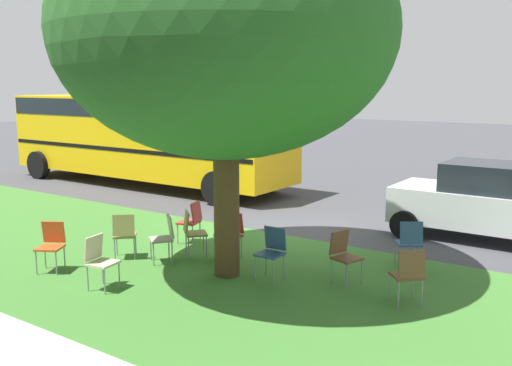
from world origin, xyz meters
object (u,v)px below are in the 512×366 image
object	(u,v)px
chair_7	(51,242)
chair_10	(231,231)
chair_5	(124,232)
chair_8	(99,258)
chair_3	(344,253)
parked_car	(486,201)
street_tree	(225,33)
chair_4	(409,240)
chair_9	(192,219)
chair_0	(409,273)
chair_6	(165,235)
school_bus	(145,131)
chair_2	(272,249)
chair_1	(192,230)

from	to	relation	value
chair_7	chair_10	distance (m)	3.25
chair_5	chair_7	bearing A→B (deg)	65.79
chair_7	chair_8	distance (m)	1.42
chair_3	parked_car	bearing A→B (deg)	-107.33
chair_3	chair_8	world-z (taller)	same
street_tree	parked_car	xyz separation A→B (m)	(-3.13, -4.91, -3.26)
chair_8	parked_car	xyz separation A→B (m)	(-4.41, -6.62, 0.32)
chair_4	parked_car	world-z (taller)	parked_car
street_tree	chair_3	world-z (taller)	street_tree
chair_7	chair_9	xyz separation A→B (m)	(-0.88, -2.75, 0.00)
chair_0	chair_9	distance (m)	4.94
street_tree	chair_8	size ratio (longest dim) A/B	7.01
chair_6	chair_7	size ratio (longest dim) A/B	1.00
parked_car	school_bus	xyz separation A→B (m)	(10.81, -0.74, 0.92)
chair_0	chair_5	size ratio (longest dim) A/B	1.00
chair_6	chair_7	distance (m)	1.99
chair_6	chair_10	size ratio (longest dim) A/B	1.00
chair_3	chair_0	bearing A→B (deg)	163.38
chair_3	chair_4	bearing A→B (deg)	-114.86
chair_9	chair_5	bearing A→B (deg)	77.57
chair_2	chair_10	size ratio (longest dim) A/B	1.00
chair_10	school_bus	distance (m)	8.69
chair_5	chair_2	bearing A→B (deg)	-167.08
chair_6	chair_9	size ratio (longest dim) A/B	1.00
chair_1	chair_4	world-z (taller)	same
chair_3	parked_car	size ratio (longest dim) A/B	0.24
chair_0	chair_2	xyz separation A→B (m)	(2.34, 0.11, 0.00)
chair_0	chair_5	bearing A→B (deg)	8.46
chair_1	parked_car	bearing A→B (deg)	-134.55
chair_4	chair_9	size ratio (longest dim) A/B	1.00
chair_7	school_bus	distance (m)	8.87
chair_0	chair_10	distance (m)	3.64
chair_4	chair_5	xyz separation A→B (m)	(4.62, 2.51, 0.00)
street_tree	chair_9	size ratio (longest dim) A/B	7.01
chair_5	chair_7	distance (m)	1.32
chair_6	chair_10	xyz separation A→B (m)	(-0.85, -0.93, 0.00)
chair_4	parked_car	distance (m)	2.86
chair_8	school_bus	world-z (taller)	school_bus
chair_5	chair_1	bearing A→B (deg)	-137.24
chair_7	chair_9	distance (m)	2.89
parked_car	chair_6	bearing A→B (deg)	47.79
chair_8	chair_3	bearing A→B (deg)	-141.42
chair_4	chair_7	distance (m)	6.37
chair_1	chair_4	xyz separation A→B (m)	(-3.69, -1.65, 0.00)
chair_0	street_tree	bearing A→B (deg)	7.52
chair_5	chair_3	bearing A→B (deg)	-163.99
chair_10	school_bus	bearing A→B (deg)	-33.92
chair_3	chair_7	distance (m)	5.11
chair_3	chair_5	size ratio (longest dim) A/B	1.00
chair_4	chair_3	bearing A→B (deg)	65.14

